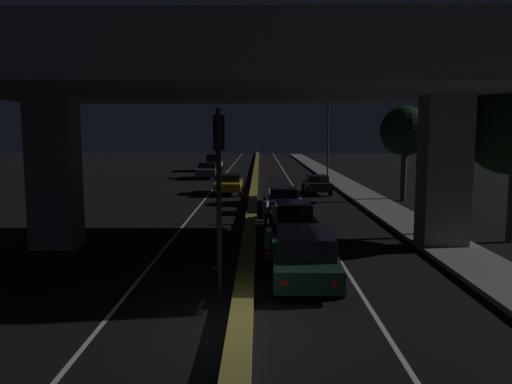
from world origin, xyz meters
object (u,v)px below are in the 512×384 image
object	(u,v)px
street_lamp	(324,127)
car_grey_second_oncoming	(207,170)
pedestrian_on_sidewalk	(435,214)
car_silver_third_oncoming	(214,162)
car_black_second	(292,217)
car_taxi_yellow_lead_oncoming	(229,184)
traffic_light_left_of_median	(219,169)
car_dark_blue_third	(282,200)
car_dark_green_fourth	(317,184)
car_dark_green_lead	(304,255)
motorcycle_red_filtering_near	(269,251)
motorcycle_white_filtering_mid	(265,212)

from	to	relation	value
street_lamp	car_grey_second_oncoming	bearing A→B (deg)	174.36
pedestrian_on_sidewalk	car_silver_third_oncoming	bearing A→B (deg)	108.98
car_black_second	car_taxi_yellow_lead_oncoming	world-z (taller)	car_taxi_yellow_lead_oncoming
traffic_light_left_of_median	car_dark_blue_third	xyz separation A→B (m)	(2.41, 14.52, -2.82)
street_lamp	car_black_second	bearing A→B (deg)	-100.31
car_dark_green_fourth	car_grey_second_oncoming	world-z (taller)	car_grey_second_oncoming
street_lamp	car_grey_second_oncoming	size ratio (longest dim) A/B	1.98
traffic_light_left_of_median	car_dark_green_fourth	size ratio (longest dim) A/B	1.29
traffic_light_left_of_median	car_silver_third_oncoming	xyz separation A→B (m)	(-4.27, 45.43, -2.48)
traffic_light_left_of_median	car_dark_blue_third	world-z (taller)	traffic_light_left_of_median
traffic_light_left_of_median	car_taxi_yellow_lead_oncoming	size ratio (longest dim) A/B	1.25
car_dark_green_lead	car_taxi_yellow_lead_oncoming	xyz separation A→B (m)	(-3.64, 21.93, -0.05)
car_dark_blue_third	car_silver_third_oncoming	bearing A→B (deg)	10.40
car_dark_green_fourth	car_taxi_yellow_lead_oncoming	xyz separation A→B (m)	(-6.51, 0.11, 0.01)
car_grey_second_oncoming	car_silver_third_oncoming	distance (m)	9.67
car_dark_blue_third	pedestrian_on_sidewalk	size ratio (longest dim) A/B	2.60
car_dark_blue_third	street_lamp	bearing A→B (deg)	-15.55
car_grey_second_oncoming	motorcycle_red_filtering_near	world-z (taller)	car_grey_second_oncoming
car_dark_green_fourth	motorcycle_white_filtering_mid	size ratio (longest dim) A/B	2.32
pedestrian_on_sidewalk	motorcycle_red_filtering_near	bearing A→B (deg)	-145.09
car_dark_green_lead	motorcycle_red_filtering_near	xyz separation A→B (m)	(-1.05, 1.43, -0.20)
car_dark_blue_third	motorcycle_white_filtering_mid	distance (m)	3.82
car_black_second	motorcycle_red_filtering_near	world-z (taller)	car_black_second
car_grey_second_oncoming	motorcycle_red_filtering_near	distance (m)	33.54
car_grey_second_oncoming	traffic_light_left_of_median	bearing A→B (deg)	5.47
street_lamp	car_dark_green_lead	world-z (taller)	street_lamp
car_grey_second_oncoming	car_silver_third_oncoming	bearing A→B (deg)	-179.87
motorcycle_white_filtering_mid	pedestrian_on_sidewalk	bearing A→B (deg)	-113.38
car_silver_third_oncoming	motorcycle_white_filtering_mid	xyz separation A→B (m)	(5.68, -34.59, -0.46)
car_black_second	car_dark_green_fourth	bearing A→B (deg)	-12.43
street_lamp	car_silver_third_oncoming	distance (m)	16.35
motorcycle_red_filtering_near	motorcycle_white_filtering_mid	xyz separation A→B (m)	(-0.01, 8.16, -0.01)
street_lamp	car_taxi_yellow_lead_oncoming	distance (m)	14.90
car_dark_blue_third	motorcycle_white_filtering_mid	xyz separation A→B (m)	(-1.00, -3.68, -0.11)
car_dark_green_fourth	car_grey_second_oncoming	distance (m)	15.80
car_grey_second_oncoming	car_silver_third_oncoming	xyz separation A→B (m)	(-0.20, 9.67, 0.27)
car_dark_green_lead	car_dark_green_fourth	bearing A→B (deg)	-6.23
car_black_second	car_taxi_yellow_lead_oncoming	xyz separation A→B (m)	(-3.76, 14.64, 0.00)
car_taxi_yellow_lead_oncoming	pedestrian_on_sidewalk	bearing A→B (deg)	32.61
car_taxi_yellow_lead_oncoming	car_black_second	bearing A→B (deg)	14.41
car_dark_blue_third	pedestrian_on_sidewalk	world-z (taller)	pedestrian_on_sidewalk
car_dark_green_lead	car_black_second	bearing A→B (deg)	0.33
traffic_light_left_of_median	motorcycle_red_filtering_near	size ratio (longest dim) A/B	2.71
car_dark_blue_third	car_black_second	bearing A→B (deg)	179.84
car_dark_blue_third	pedestrian_on_sidewalk	xyz separation A→B (m)	(6.27, -6.77, 0.30)
car_dark_green_fourth	motorcycle_white_filtering_mid	world-z (taller)	car_dark_green_fourth
car_black_second	motorcycle_white_filtering_mid	xyz separation A→B (m)	(-1.17, 2.30, -0.16)
car_black_second	car_grey_second_oncoming	xyz separation A→B (m)	(-6.66, 27.23, 0.03)
car_dark_green_lead	car_taxi_yellow_lead_oncoming	size ratio (longest dim) A/B	1.10
car_dark_blue_third	car_grey_second_oncoming	world-z (taller)	car_grey_second_oncoming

